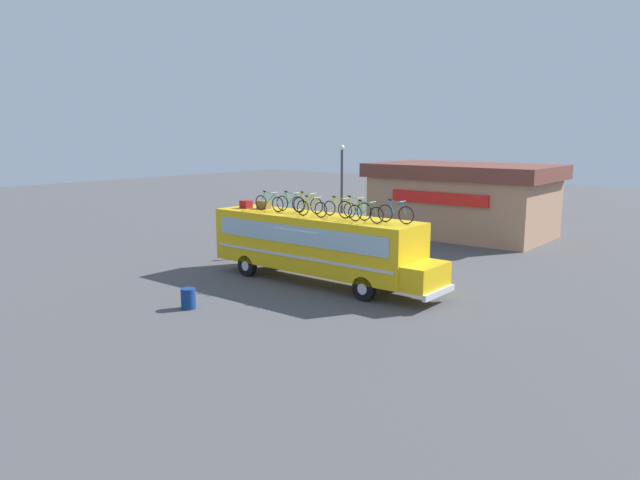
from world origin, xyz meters
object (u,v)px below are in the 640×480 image
at_px(rooftop_bicycle_1, 269,203).
at_px(rooftop_bicycle_2, 291,203).
at_px(rooftop_bicycle_3, 307,204).
at_px(rooftop_bicycle_8, 395,213).
at_px(trash_bin, 188,298).
at_px(rooftop_bicycle_6, 354,210).
at_px(bus, 318,244).
at_px(rooftop_bicycle_5, 339,208).
at_px(street_lamp, 342,192).
at_px(luggage_bag_2, 264,205).
at_px(rooftop_bicycle_4, 312,208).
at_px(luggage_bag_1, 246,204).
at_px(rooftop_bicycle_7, 366,213).

bearing_deg(rooftop_bicycle_1, rooftop_bicycle_2, 30.34).
height_order(rooftop_bicycle_3, rooftop_bicycle_8, rooftop_bicycle_3).
bearing_deg(rooftop_bicycle_1, trash_bin, -76.55).
relative_size(rooftop_bicycle_2, rooftop_bicycle_6, 1.02).
bearing_deg(bus, rooftop_bicycle_5, 21.32).
height_order(bus, street_lamp, street_lamp).
distance_m(luggage_bag_2, rooftop_bicycle_8, 7.24).
distance_m(rooftop_bicycle_4, street_lamp, 7.64).
bearing_deg(trash_bin, rooftop_bicycle_4, 77.35).
xyz_separation_m(luggage_bag_1, rooftop_bicycle_3, (3.38, 0.50, 0.21)).
relative_size(rooftop_bicycle_5, rooftop_bicycle_7, 1.00).
height_order(bus, rooftop_bicycle_8, rooftop_bicycle_8).
bearing_deg(trash_bin, bus, 78.11).
bearing_deg(rooftop_bicycle_7, trash_bin, -124.96).
bearing_deg(bus, rooftop_bicycle_4, -91.00).
height_order(rooftop_bicycle_1, rooftop_bicycle_3, rooftop_bicycle_3).
xyz_separation_m(rooftop_bicycle_3, rooftop_bicycle_4, (0.91, -0.78, -0.02)).
bearing_deg(rooftop_bicycle_4, street_lamp, 117.31).
relative_size(rooftop_bicycle_6, trash_bin, 2.19).
height_order(luggage_bag_1, rooftop_bicycle_8, rooftop_bicycle_8).
distance_m(luggage_bag_2, rooftop_bicycle_2, 1.65).
distance_m(luggage_bag_2, rooftop_bicycle_6, 5.39).
bearing_deg(rooftop_bicycle_8, luggage_bag_2, -179.70).
relative_size(trash_bin, street_lamp, 0.13).
bearing_deg(rooftop_bicycle_6, luggage_bag_2, 178.06).
xyz_separation_m(rooftop_bicycle_5, rooftop_bicycle_6, (1.01, -0.31, 0.04)).
bearing_deg(rooftop_bicycle_6, luggage_bag_1, -178.41).
xyz_separation_m(rooftop_bicycle_7, rooftop_bicycle_8, (1.02, 0.61, 0.02)).
relative_size(rooftop_bicycle_3, rooftop_bicycle_4, 1.07).
xyz_separation_m(bus, rooftop_bicycle_4, (-0.01, -0.41, 1.60)).
relative_size(rooftop_bicycle_7, trash_bin, 2.22).
bearing_deg(luggage_bag_2, luggage_bag_1, -156.94).
bearing_deg(rooftop_bicycle_3, bus, -21.95).
height_order(luggage_bag_2, trash_bin, luggage_bag_2).
distance_m(rooftop_bicycle_7, street_lamp, 9.19).
relative_size(bus, rooftop_bicycle_6, 6.61).
distance_m(luggage_bag_1, rooftop_bicycle_3, 3.43).
distance_m(luggage_bag_2, rooftop_bicycle_7, 6.25).
xyz_separation_m(rooftop_bicycle_4, street_lamp, (-3.51, 6.79, -0.04)).
bearing_deg(rooftop_bicycle_4, rooftop_bicycle_2, 159.08).
xyz_separation_m(rooftop_bicycle_3, rooftop_bicycle_7, (3.67, -0.71, -0.02)).
bearing_deg(rooftop_bicycle_5, rooftop_bicycle_4, -140.13).
relative_size(luggage_bag_1, rooftop_bicycle_1, 0.27).
relative_size(rooftop_bicycle_5, rooftop_bicycle_8, 1.03).
distance_m(bus, street_lamp, 7.45).
bearing_deg(rooftop_bicycle_3, rooftop_bicycle_7, -11.03).
xyz_separation_m(luggage_bag_2, rooftop_bicycle_4, (3.46, -0.64, 0.18)).
height_order(rooftop_bicycle_2, rooftop_bicycle_7, rooftop_bicycle_2).
distance_m(rooftop_bicycle_2, rooftop_bicycle_5, 2.74).
xyz_separation_m(rooftop_bicycle_2, rooftop_bicycle_7, (4.58, -0.63, -0.01)).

